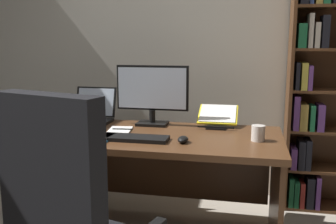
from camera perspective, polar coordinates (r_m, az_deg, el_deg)
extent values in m
cube|color=beige|center=(3.36, 5.59, 11.20)|extent=(4.99, 0.12, 2.75)
cube|color=#4C2D19|center=(2.53, -1.39, -3.78)|extent=(1.60, 0.81, 0.04)
cube|color=#4C2D19|center=(2.90, -16.42, -9.80)|extent=(0.03, 0.75, 0.68)
cube|color=#4C2D19|center=(2.59, 15.73, -12.27)|extent=(0.03, 0.75, 0.68)
cube|color=#4C2D19|center=(2.98, 0.33, -8.13)|extent=(1.48, 0.03, 0.48)
cube|color=#4C2D19|center=(3.16, 17.56, 3.17)|extent=(0.02, 0.28, 1.90)
cube|color=#4C2D19|center=(3.46, 23.64, -12.78)|extent=(0.80, 0.26, 0.02)
cube|color=#195633|center=(3.32, 17.73, -11.02)|extent=(0.04, 0.17, 0.24)
cube|color=#195633|center=(3.33, 18.44, -11.24)|extent=(0.04, 0.17, 0.21)
cube|color=maroon|center=(3.33, 19.22, -11.35)|extent=(0.03, 0.15, 0.20)
cube|color=black|center=(3.34, 20.25, -10.92)|extent=(0.05, 0.18, 0.25)
cube|color=#512D66|center=(3.35, 21.21, -10.79)|extent=(0.03, 0.19, 0.26)
cube|color=#512D66|center=(3.25, 18.05, -6.29)|extent=(0.05, 0.22, 0.17)
cube|color=black|center=(3.24, 19.10, -5.82)|extent=(0.05, 0.20, 0.23)
cube|color=black|center=(3.24, 19.99, -5.81)|extent=(0.04, 0.19, 0.23)
cube|color=#512D66|center=(3.16, 18.42, -0.01)|extent=(0.04, 0.19, 0.26)
cube|color=olive|center=(3.18, 19.34, -0.56)|extent=(0.06, 0.21, 0.20)
cube|color=#195633|center=(3.16, 20.54, -0.76)|extent=(0.03, 0.15, 0.20)
cube|color=#512D66|center=(3.19, 21.60, -0.67)|extent=(0.05, 0.19, 0.20)
cube|color=black|center=(3.13, 18.56, 5.14)|extent=(0.03, 0.20, 0.20)
cube|color=gold|center=(3.13, 19.45, 5.09)|extent=(0.04, 0.20, 0.20)
cube|color=#512D66|center=(3.13, 20.24, 4.84)|extent=(0.03, 0.18, 0.18)
cube|color=#195633|center=(3.11, 19.19, 10.63)|extent=(0.06, 0.19, 0.18)
cube|color=gray|center=(3.12, 20.31, 11.22)|extent=(0.03, 0.18, 0.25)
cube|color=gray|center=(3.11, 21.17, 10.57)|extent=(0.03, 0.16, 0.19)
cube|color=black|center=(3.12, 22.23, 10.96)|extent=(0.05, 0.15, 0.24)
cube|color=black|center=(1.60, -16.96, -10.10)|extent=(0.48, 0.23, 0.71)
cube|color=black|center=(2.01, -18.25, -13.96)|extent=(0.16, 0.38, 0.04)
cube|color=black|center=(2.81, -2.34, -1.72)|extent=(0.22, 0.16, 0.02)
cylinder|color=black|center=(2.80, -2.35, -0.62)|extent=(0.04, 0.04, 0.09)
cube|color=black|center=(2.78, -2.33, 3.61)|extent=(0.53, 0.02, 0.32)
cube|color=silver|center=(2.76, -2.43, 3.56)|extent=(0.50, 0.00, 0.29)
cube|color=black|center=(2.93, -11.80, -1.42)|extent=(0.33, 0.25, 0.02)
cube|color=#2D2D30|center=(2.91, -11.95, -1.25)|extent=(0.28, 0.14, 0.00)
cube|color=black|center=(3.06, -10.68, 1.49)|extent=(0.33, 0.08, 0.23)
cube|color=silver|center=(3.05, -10.70, 1.50)|extent=(0.29, 0.06, 0.21)
cube|color=black|center=(2.39, -5.00, -3.89)|extent=(0.42, 0.15, 0.02)
ellipsoid|color=black|center=(2.32, 2.13, -4.09)|extent=(0.06, 0.10, 0.04)
cube|color=black|center=(2.72, 7.20, -2.30)|extent=(0.14, 0.12, 0.01)
cube|color=black|center=(2.67, 7.12, -2.26)|extent=(0.25, 0.01, 0.01)
cube|color=yellow|center=(2.83, 7.44, -0.36)|extent=(0.28, 0.24, 0.11)
cube|color=silver|center=(2.82, 7.43, -0.19)|extent=(0.26, 0.22, 0.09)
cube|color=#2D84C6|center=(2.56, -16.70, -3.51)|extent=(0.29, 0.31, 0.01)
cube|color=#2D84C6|center=(2.43, -11.65, -4.05)|extent=(0.29, 0.31, 0.01)
cube|color=silver|center=(2.56, -16.71, -3.25)|extent=(0.27, 0.29, 0.02)
cube|color=silver|center=(2.42, -11.66, -3.77)|extent=(0.27, 0.29, 0.02)
cylinder|color=#B7B7BC|center=(2.49, -14.25, -3.60)|extent=(0.05, 0.26, 0.02)
cube|color=silver|center=(2.64, -7.16, -2.69)|extent=(0.18, 0.23, 0.01)
cylinder|color=black|center=(2.64, -6.75, -2.52)|extent=(0.14, 0.02, 0.01)
cylinder|color=silver|center=(2.42, 13.24, -3.08)|extent=(0.08, 0.08, 0.10)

